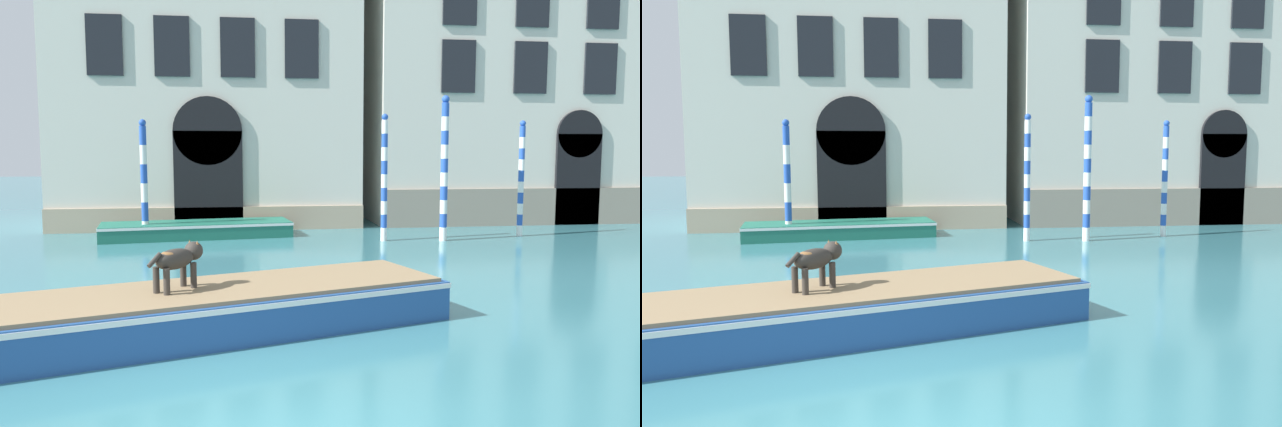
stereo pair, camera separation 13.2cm
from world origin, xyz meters
TOP-DOWN VIEW (x-y plane):
  - palazzo_right at (11.68, 19.55)m, footprint 13.61×6.13m
  - boat_foreground at (-0.90, 4.36)m, footprint 8.29×4.45m
  - dog_on_deck at (-1.21, 4.36)m, footprint 0.79×0.90m
  - boat_moored_near_palazzo at (-1.61, 15.00)m, footprint 6.19×2.53m
  - mooring_pole_0 at (6.01, 13.21)m, footprint 0.23×0.23m
  - mooring_pole_1 at (8.83, 13.87)m, footprint 0.19×0.19m
  - mooring_pole_2 at (-3.18, 14.64)m, footprint 0.22×0.22m
  - mooring_pole_3 at (4.18, 13.43)m, footprint 0.20×0.20m

SIDE VIEW (x-z plane):
  - boat_moored_near_palazzo at x=-1.61m, z-range 0.01..0.51m
  - boat_foreground at x=-0.90m, z-range 0.02..0.73m
  - dog_on_deck at x=-1.21m, z-range 0.82..1.54m
  - mooring_pole_1 at x=8.83m, z-range 0.02..3.77m
  - mooring_pole_2 at x=-3.18m, z-range 0.02..3.77m
  - mooring_pole_3 at x=4.18m, z-range 0.02..3.92m
  - mooring_pole_0 at x=6.01m, z-range 0.02..4.48m
  - palazzo_right at x=11.68m, z-range -0.02..15.92m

